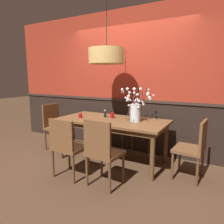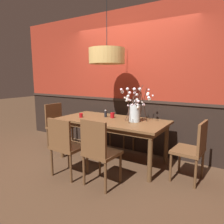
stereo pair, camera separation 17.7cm
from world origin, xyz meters
The scene contains 14 objects.
ground_plane centered at (0.00, 0.00, 0.00)m, with size 24.00×24.00×0.00m, color #4C3321.
back_wall centered at (0.00, 0.72, 1.39)m, with size 5.87×0.14×2.80m.
dining_table centered at (0.00, 0.00, 0.68)m, with size 1.93×0.93×0.76m.
chair_near_side_right centered at (0.32, -0.86, 0.53)m, with size 0.46×0.44×0.95m.
chair_head_west_end centered at (-1.37, 0.00, 0.52)m, with size 0.44×0.47×0.94m.
chair_near_side_left centered at (-0.27, -0.89, 0.51)m, with size 0.47×0.43×0.91m.
chair_far_side_left centered at (-0.29, 0.88, 0.50)m, with size 0.41×0.39×0.88m.
chair_head_east_end centered at (1.38, -0.03, 0.51)m, with size 0.44×0.49×0.90m.
chair_far_side_right centered at (0.30, 0.87, 0.53)m, with size 0.43×0.40×0.94m.
vase_with_blossoms centered at (0.42, 0.05, 0.96)m, with size 0.56×0.45×0.61m.
candle_holder_nearer_center centered at (-0.06, 0.12, 0.81)m, with size 0.08×0.08×0.10m.
candle_holder_nearer_edge centered at (-0.58, -0.15, 0.80)m, with size 0.07×0.07×0.08m.
condiment_bottle centered at (-0.22, 0.12, 0.82)m, with size 0.05×0.05×0.14m.
pendant_lamp centered at (-0.12, 0.02, 1.85)m, with size 0.62×0.62×1.08m.
Camera 1 is at (1.73, -3.10, 1.50)m, focal length 32.94 mm.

